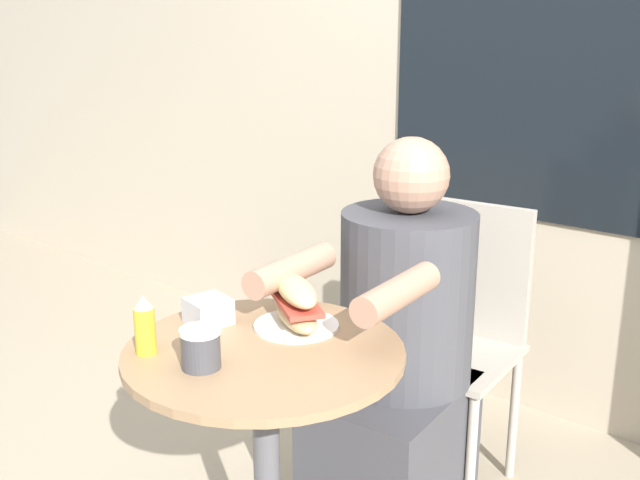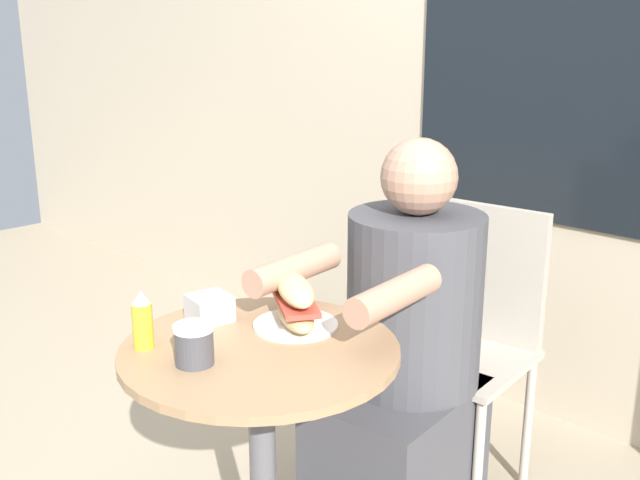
% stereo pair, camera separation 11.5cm
% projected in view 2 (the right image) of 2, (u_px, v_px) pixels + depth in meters
% --- Properties ---
extents(storefront_wall, '(8.00, 0.09, 2.80)m').
position_uv_depth(storefront_wall, '(588.00, 20.00, 2.41)').
color(storefront_wall, '#B7A88E').
rests_on(storefront_wall, ground_plane).
extents(cafe_table, '(0.61, 0.61, 0.72)m').
position_uv_depth(cafe_table, '(262.00, 429.00, 1.67)').
color(cafe_table, '#997551').
rests_on(cafe_table, ground_plane).
extents(diner_chair, '(0.41, 0.41, 0.87)m').
position_uv_depth(diner_chair, '(473.00, 324.00, 2.24)').
color(diner_chair, '#ADA393').
rests_on(diner_chair, ground_plane).
extents(seated_diner, '(0.41, 0.66, 1.11)m').
position_uv_depth(seated_diner, '(404.00, 376.00, 2.00)').
color(seated_diner, '#424247').
rests_on(seated_diner, ground_plane).
extents(sandwich_on_plate, '(0.22, 0.20, 0.11)m').
position_uv_depth(sandwich_on_plate, '(295.00, 305.00, 1.70)').
color(sandwich_on_plate, white).
rests_on(sandwich_on_plate, cafe_table).
extents(drink_cup, '(0.08, 0.08, 0.08)m').
position_uv_depth(drink_cup, '(194.00, 344.00, 1.52)').
color(drink_cup, '#424247').
rests_on(drink_cup, cafe_table).
extents(napkin_box, '(0.11, 0.11, 0.06)m').
position_uv_depth(napkin_box, '(210.00, 308.00, 1.75)').
color(napkin_box, silver).
rests_on(napkin_box, cafe_table).
extents(condiment_bottle, '(0.04, 0.04, 0.13)m').
position_uv_depth(condiment_bottle, '(142.00, 321.00, 1.59)').
color(condiment_bottle, gold).
rests_on(condiment_bottle, cafe_table).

